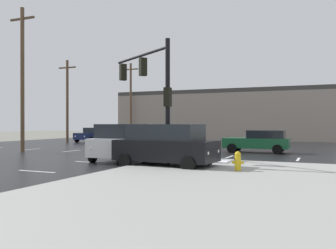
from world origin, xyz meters
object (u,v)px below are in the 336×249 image
Objects in this scene: sedan_green at (259,141)px; utility_pole_far at (67,99)px; fire_hydrant at (238,161)px; suv_black at (165,145)px; sedan_navy at (93,134)px; utility_pole_distant at (131,100)px; utility_pole_mid at (22,77)px; traffic_signal_mast at (152,83)px; suv_white at (123,141)px.

utility_pole_far is (-21.53, 6.07, 3.84)m from sedan_green.
suv_black is at bearing 169.54° from fire_hydrant.
utility_pole_distant is (0.22, 8.18, 4.37)m from sedan_navy.
suv_black is 0.47× the size of utility_pole_mid.
traffic_signal_mast reaches higher than sedan_green.
sedan_green is at bearing -15.75° from utility_pole_far.
suv_black reaches higher than sedan_navy.
sedan_navy is at bearing 104.66° from utility_pole_mid.
fire_hydrant is 0.08× the size of utility_pole_mid.
suv_white is at bearing 53.08° from sedan_green.
utility_pole_mid is 22.41m from utility_pole_distant.
sedan_navy is 0.46× the size of utility_pole_distant.
suv_black is 1.09× the size of sedan_navy.
fire_hydrant is 0.08× the size of utility_pole_distant.
traffic_signal_mast is 1.31× the size of sedan_green.
suv_black is 0.55× the size of utility_pole_far.
sedan_navy is 0.92× the size of suv_white.
traffic_signal_mast is at bearing 67.75° from sedan_green.
suv_black is at bearing 42.02° from sedan_navy.
fire_hydrant is 0.09× the size of utility_pole_far.
suv_black is 24.86m from sedan_navy.
sedan_green is 0.92× the size of suv_white.
utility_pole_mid is at bearing -107.67° from suv_white.
sedan_navy is at bearing -13.91° from traffic_signal_mast.
utility_pole_far is at bearing -48.99° from sedan_navy.
traffic_signal_mast is at bearing 41.49° from sedan_navy.
utility_pole_far is (-18.92, 16.45, 3.60)m from suv_black.
utility_pole_far is (-17.73, 15.48, 0.56)m from traffic_signal_mast.
traffic_signal_mast reaches higher than suv_black.
utility_pole_mid is (-9.65, 2.22, 4.35)m from suv_white.
suv_white is 21.33m from utility_pole_far.
sedan_green is at bearing 138.59° from suv_white.
utility_pole_distant reaches higher than sedan_navy.
utility_pole_distant is (-20.19, 27.13, 4.68)m from fire_hydrant.
sedan_navy is at bearing -145.29° from suv_white.
fire_hydrant is 0.16× the size of suv_black.
suv_white is at bearing 153.76° from suv_black.
sedan_navy reaches higher than fire_hydrant.
sedan_green is at bearing 67.25° from sedan_navy.
sedan_navy is at bearing -91.53° from utility_pole_distant.
traffic_signal_mast is 0.67× the size of utility_pole_far.
fire_hydrant is at bearing 94.68° from sedan_green.
suv_black is 25.32m from utility_pole_far.
utility_pole_mid reaches higher than sedan_green.
utility_pole_far is at bearing 115.29° from utility_pole_mid.
traffic_signal_mast is 23.58m from sedan_navy.
utility_pole_mid is 1.17× the size of utility_pole_far.
traffic_signal_mast is at bearing 161.14° from fire_hydrant.
suv_black is at bearing 54.46° from suv_white.
suv_black is at bearing 174.79° from traffic_signal_mast.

